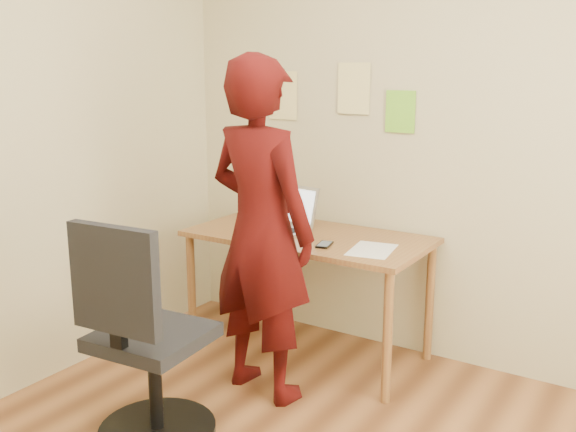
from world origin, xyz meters
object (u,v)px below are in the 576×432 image
Objects in this scene: office_chair at (143,350)px; person at (261,231)px; phone at (324,245)px; desk at (308,249)px; laptop at (283,221)px.

person is at bearing 71.30° from office_chair.
office_chair reaches higher than phone.
person is at bearing -127.78° from phone.
desk is 0.27m from phone.
phone reaches higher than desk.
desk is at bearing 1.37° from laptop.
laptop is 2.63× the size of phone.
laptop is 0.43m from phone.
person is at bearing -86.11° from desk.
laptop is at bearing 141.61° from phone.
person reaches higher than desk.
office_chair is 0.83m from person.
laptop is 1.28m from office_chair.
desk is at bearing 127.52° from phone.
desk is 0.79× the size of person.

